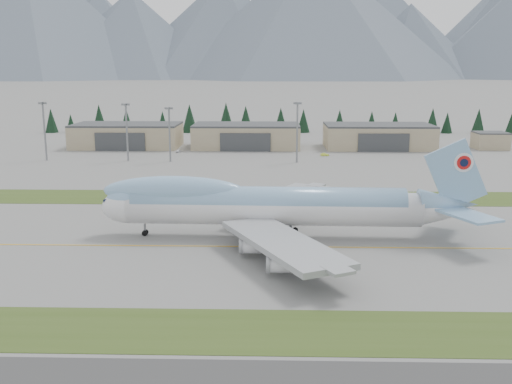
{
  "coord_description": "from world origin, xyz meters",
  "views": [
    {
      "loc": [
        -3.91,
        -110.17,
        35.05
      ],
      "look_at": [
        -7.18,
        15.4,
        8.0
      ],
      "focal_mm": 40.0,
      "sensor_mm": 36.0,
      "label": 1
    }
  ],
  "objects_px": {
    "hangar_center": "(247,136)",
    "service_vehicle_c": "(448,158)",
    "hangar_right": "(378,136)",
    "service_vehicle_a": "(178,152)",
    "boeing_747_freighter": "(269,205)",
    "service_vehicle_b": "(325,156)",
    "hangar_left": "(127,135)"
  },
  "relations": [
    {
      "from": "hangar_center",
      "to": "service_vehicle_c",
      "type": "distance_m",
      "value": 88.25
    },
    {
      "from": "hangar_right",
      "to": "service_vehicle_a",
      "type": "bearing_deg",
      "value": -169.59
    },
    {
      "from": "hangar_right",
      "to": "service_vehicle_c",
      "type": "xyz_separation_m",
      "value": [
        22.65,
        -30.47,
        -5.39
      ]
    },
    {
      "from": "boeing_747_freighter",
      "to": "service_vehicle_a",
      "type": "xyz_separation_m",
      "value": [
        -39.72,
        126.86,
        -7.09
      ]
    },
    {
      "from": "service_vehicle_b",
      "to": "hangar_left",
      "type": "bearing_deg",
      "value": 65.18
    },
    {
      "from": "boeing_747_freighter",
      "to": "service_vehicle_a",
      "type": "bearing_deg",
      "value": 108.84
    },
    {
      "from": "service_vehicle_a",
      "to": "service_vehicle_c",
      "type": "distance_m",
      "value": 112.45
    },
    {
      "from": "hangar_left",
      "to": "hangar_center",
      "type": "relative_size",
      "value": 1.0
    },
    {
      "from": "service_vehicle_b",
      "to": "hangar_center",
      "type": "bearing_deg",
      "value": 44.0
    },
    {
      "from": "service_vehicle_b",
      "to": "hangar_right",
      "type": "bearing_deg",
      "value": -54.84
    },
    {
      "from": "service_vehicle_b",
      "to": "service_vehicle_c",
      "type": "relative_size",
      "value": 0.92
    },
    {
      "from": "hangar_left",
      "to": "service_vehicle_a",
      "type": "bearing_deg",
      "value": -32.06
    },
    {
      "from": "boeing_747_freighter",
      "to": "service_vehicle_a",
      "type": "relative_size",
      "value": 23.5
    },
    {
      "from": "hangar_right",
      "to": "boeing_747_freighter",
      "type": "bearing_deg",
      "value": -108.96
    },
    {
      "from": "service_vehicle_a",
      "to": "service_vehicle_b",
      "type": "bearing_deg",
      "value": 0.92
    },
    {
      "from": "hangar_center",
      "to": "service_vehicle_b",
      "type": "height_order",
      "value": "hangar_center"
    },
    {
      "from": "service_vehicle_a",
      "to": "service_vehicle_b",
      "type": "xyz_separation_m",
      "value": [
        62.44,
        -9.15,
        0.0
      ]
    },
    {
      "from": "boeing_747_freighter",
      "to": "hangar_center",
      "type": "bearing_deg",
      "value": 95.78
    },
    {
      "from": "service_vehicle_b",
      "to": "service_vehicle_c",
      "type": "distance_m",
      "value": 49.37
    },
    {
      "from": "hangar_left",
      "to": "hangar_right",
      "type": "height_order",
      "value": "same"
    },
    {
      "from": "boeing_747_freighter",
      "to": "hangar_right",
      "type": "xyz_separation_m",
      "value": [
        49.19,
        143.19,
        -1.7
      ]
    },
    {
      "from": "hangar_center",
      "to": "service_vehicle_a",
      "type": "distance_m",
      "value": 33.64
    },
    {
      "from": "hangar_left",
      "to": "service_vehicle_c",
      "type": "distance_m",
      "value": 141.08
    },
    {
      "from": "hangar_right",
      "to": "service_vehicle_a",
      "type": "height_order",
      "value": "hangar_right"
    },
    {
      "from": "service_vehicle_a",
      "to": "hangar_center",
      "type": "bearing_deg",
      "value": 38.73
    },
    {
      "from": "hangar_center",
      "to": "service_vehicle_b",
      "type": "relative_size",
      "value": 13.48
    },
    {
      "from": "service_vehicle_b",
      "to": "service_vehicle_a",
      "type": "bearing_deg",
      "value": 72.9
    },
    {
      "from": "hangar_right",
      "to": "hangar_center",
      "type": "bearing_deg",
      "value": 180.0
    },
    {
      "from": "boeing_747_freighter",
      "to": "hangar_left",
      "type": "bearing_deg",
      "value": 116.14
    },
    {
      "from": "hangar_left",
      "to": "service_vehicle_a",
      "type": "relative_size",
      "value": 13.91
    },
    {
      "from": "hangar_center",
      "to": "hangar_left",
      "type": "bearing_deg",
      "value": 180.0
    },
    {
      "from": "service_vehicle_b",
      "to": "service_vehicle_c",
      "type": "height_order",
      "value": "service_vehicle_b"
    }
  ]
}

